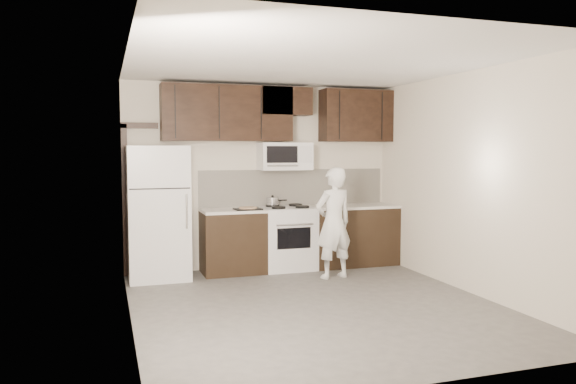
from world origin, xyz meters
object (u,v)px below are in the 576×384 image
microwave (285,156)px  refrigerator (158,213)px  stove (287,238)px  person (334,223)px

microwave → refrigerator: size_ratio=0.42×
stove → microwave: bearing=90.1°
stove → person: person is taller
stove → refrigerator: refrigerator is taller
refrigerator → person: 2.38m
microwave → refrigerator: bearing=-174.9°
refrigerator → person: size_ratio=1.19×
microwave → person: (0.42, -0.86, -0.89)m
stove → microwave: 1.20m
microwave → stove: bearing=-89.9°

